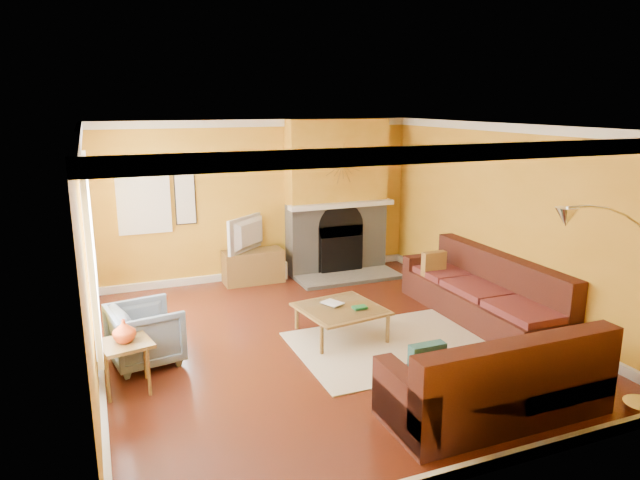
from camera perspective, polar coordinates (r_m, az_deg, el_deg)
name	(u,v)px	position (r m, az deg, el deg)	size (l,w,h in m)	color
floor	(327,341)	(7.46, 0.68, -10.02)	(5.50, 6.00, 0.02)	maroon
ceiling	(327,126)	(6.83, 0.74, 11.35)	(5.50, 6.00, 0.02)	white
wall_back	(259,200)	(9.81, -6.08, 4.00)	(5.50, 0.02, 2.70)	gold
wall_front	(480,324)	(4.52, 15.70, -8.10)	(5.50, 0.02, 2.70)	gold
wall_left	(86,261)	(6.51, -22.34, -1.94)	(0.02, 6.00, 2.70)	gold
wall_right	(508,221)	(8.45, 18.26, 1.82)	(0.02, 6.00, 2.70)	gold
baseboard	(327,335)	(7.43, 0.68, -9.53)	(5.50, 6.00, 0.12)	white
crown_molding	(327,132)	(6.84, 0.74, 10.77)	(5.50, 6.00, 0.12)	white
window_left_near	(88,223)	(7.75, -22.17, 1.59)	(0.06, 1.22, 1.72)	white
window_left_far	(89,261)	(5.89, -22.06, -1.97)	(0.06, 1.22, 1.72)	white
window_back	(143,196)	(9.40, -17.26, 4.27)	(0.82, 0.06, 1.22)	white
wall_art	(185,190)	(9.48, -13.36, 4.89)	(0.34, 0.04, 1.14)	white
fireplace	(337,197)	(10.07, 1.67, 4.32)	(1.80, 0.40, 2.70)	gray
mantel	(342,205)	(9.87, 2.23, 3.53)	(1.92, 0.22, 0.08)	white
hearth	(349,277)	(9.89, 2.90, -3.74)	(1.80, 0.70, 0.06)	gray
sunburst	(342,164)	(9.78, 2.24, 7.58)	(0.70, 0.04, 0.70)	olive
rug	(393,346)	(7.33, 7.26, -10.43)	(2.40, 1.80, 0.02)	beige
sectional_sofa	(441,312)	(7.26, 12.00, -7.08)	(3.02, 4.00, 0.90)	#481E17
coffee_table	(341,321)	(7.51, 2.08, -8.13)	(1.00, 1.00, 0.40)	white
media_console	(253,266)	(9.71, -6.70, -2.64)	(1.00, 0.45, 0.55)	olive
tv	(252,234)	(9.56, -6.79, 0.63)	(1.02, 0.13, 0.59)	black
subwoofer	(277,269)	(9.94, -4.36, -2.95)	(0.30, 0.30, 0.30)	white
armchair	(145,334)	(7.02, -17.06, -8.98)	(0.76, 0.78, 0.71)	slate
side_table	(127,366)	(6.48, -18.73, -11.86)	(0.50, 0.50, 0.55)	olive
vase	(124,331)	(6.32, -19.01, -8.58)	(0.24, 0.24, 0.25)	#DC4A19
book	(327,305)	(7.47, 0.72, -6.53)	(0.20, 0.27, 0.03)	white
arc_lamp	(612,317)	(5.93, 27.17, -6.85)	(1.35, 0.36, 2.12)	silver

